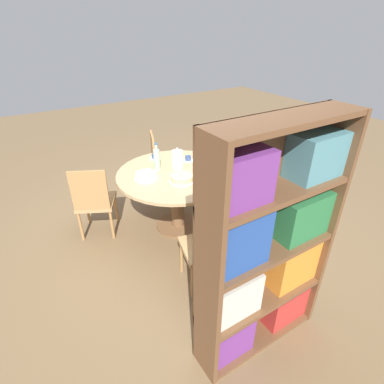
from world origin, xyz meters
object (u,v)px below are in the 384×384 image
object	(u,v)px
bookshelf	(265,252)
cup_c	(188,159)
chair_a	(211,241)
chair_c	(162,162)
cake_main	(182,178)
water_bottle	(157,159)
cup_a	(203,166)
coffee_pot	(177,159)
chair_d	(94,200)
cup_b	(155,157)
chair_b	(245,179)
cake_second	(146,176)

from	to	relation	value
bookshelf	cup_c	bearing A→B (deg)	74.72
chair_a	chair_c	size ratio (longest dim) A/B	1.00
bookshelf	cup_c	xyz separation A→B (m)	(-0.52, -1.89, -0.10)
cake_main	cup_c	distance (m)	0.57
water_bottle	cup_c	size ratio (longest dim) A/B	2.42
water_bottle	cup_a	bearing A→B (deg)	152.66
chair_c	cake_main	bearing A→B (deg)	-175.84
chair_a	coffee_pot	world-z (taller)	coffee_pot
chair_d	bookshelf	bearing A→B (deg)	134.84
bookshelf	cup_b	world-z (taller)	bookshelf
cake_main	cup_a	xyz separation A→B (m)	(-0.39, -0.16, -0.01)
cake_main	cup_a	size ratio (longest dim) A/B	2.05
water_bottle	cup_b	size ratio (longest dim) A/B	2.42
bookshelf	cake_main	bearing A→B (deg)	83.53
chair_b	bookshelf	distance (m)	1.99
bookshelf	cake_second	world-z (taller)	bookshelf
cup_a	chair_c	bearing A→B (deg)	-86.67
coffee_pot	cup_c	size ratio (longest dim) A/B	1.85
cup_c	bookshelf	bearing A→B (deg)	74.72
chair_a	chair_d	world-z (taller)	same
chair_c	bookshelf	bearing A→B (deg)	-170.51
cup_a	cup_b	bearing A→B (deg)	-56.72
chair_a	cup_a	bearing A→B (deg)	164.70
chair_d	cup_b	distance (m)	0.92
water_bottle	cake_second	distance (m)	0.28
coffee_pot	cup_a	world-z (taller)	coffee_pot
chair_a	chair_c	xyz separation A→B (m)	(-0.44, -1.89, 0.00)
chair_b	cup_c	bearing A→B (deg)	164.20
cake_main	cake_second	distance (m)	0.40
cup_c	chair_d	bearing A→B (deg)	-7.42
chair_b	cup_a	bearing A→B (deg)	-174.12
cake_main	cake_second	xyz separation A→B (m)	(0.30, -0.26, -0.00)
coffee_pot	water_bottle	world-z (taller)	water_bottle
cup_c	cup_b	bearing A→B (deg)	-40.48
chair_c	bookshelf	world-z (taller)	bookshelf
cake_second	cup_b	size ratio (longest dim) A/B	1.95
water_bottle	cup_c	bearing A→B (deg)	-175.85
chair_b	cup_c	xyz separation A→B (m)	(0.67, -0.35, 0.31)
chair_b	water_bottle	distance (m)	1.23
cake_second	chair_d	bearing A→B (deg)	-32.38
cup_c	chair_b	bearing A→B (deg)	152.81
coffee_pot	cup_b	bearing A→B (deg)	-72.83
bookshelf	cup_a	bearing A→B (deg)	70.83
cup_a	cup_b	size ratio (longest dim) A/B	1.00
chair_c	water_bottle	xyz separation A→B (m)	(0.43, 0.74, 0.42)
chair_b	water_bottle	size ratio (longest dim) A/B	2.78
water_bottle	cake_main	distance (m)	0.43
bookshelf	cup_a	xyz separation A→B (m)	(-0.56, -1.60, -0.10)
cup_b	water_bottle	bearing A→B (deg)	69.74
chair_b	cup_c	size ratio (longest dim) A/B	6.71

